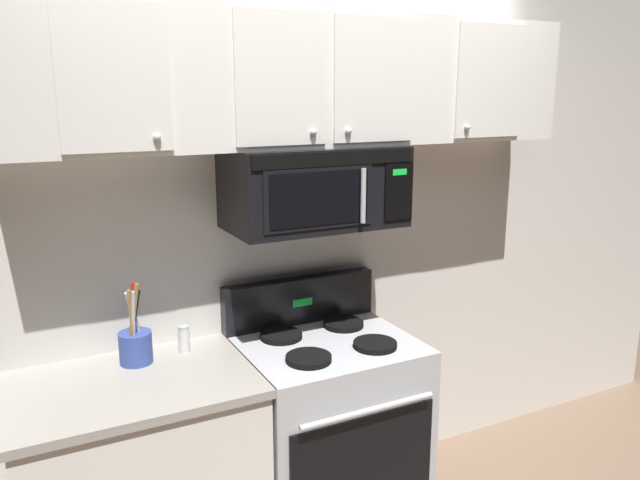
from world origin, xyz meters
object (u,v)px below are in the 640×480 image
(over_range_microwave, at_px, (315,187))
(stove_range, at_px, (327,431))
(utensil_crock_blue, at_px, (135,343))
(salt_shaker, at_px, (184,339))

(over_range_microwave, bearing_deg, stove_range, -89.86)
(over_range_microwave, distance_m, utensil_crock_blue, 0.99)
(stove_range, bearing_deg, salt_shaker, 162.70)
(stove_range, xyz_separation_m, over_range_microwave, (-0.00, 0.12, 1.11))
(stove_range, relative_size, salt_shaker, 9.62)
(stove_range, distance_m, over_range_microwave, 1.11)
(over_range_microwave, bearing_deg, salt_shaker, 173.54)
(utensil_crock_blue, distance_m, salt_shaker, 0.21)
(salt_shaker, bearing_deg, stove_range, -17.30)
(stove_range, relative_size, over_range_microwave, 1.47)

